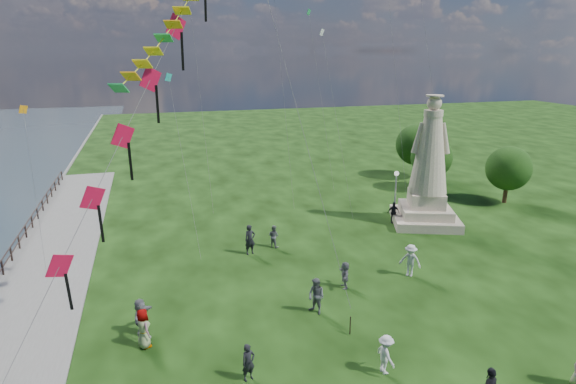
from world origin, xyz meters
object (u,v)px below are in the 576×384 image
object	(u,v)px
person_1	(316,296)
person_8	(410,260)
lamppost	(396,185)
person_7	(274,236)
person_2	(386,354)
person_6	(250,240)
person_0	(248,362)
person_10	(143,328)
statue	(428,177)
person_5	(141,316)
person_11	(345,275)
person_9	(393,212)

from	to	relation	value
person_1	person_8	world-z (taller)	person_8
lamppost	person_7	world-z (taller)	lamppost
person_2	person_6	xyz separation A→B (m)	(-2.76, 13.09, 0.14)
person_0	lamppost	bearing A→B (deg)	28.06
person_10	statue	bearing A→B (deg)	-85.91
person_5	person_8	bearing A→B (deg)	-61.48
person_2	person_1	bearing A→B (deg)	6.13
lamppost	person_5	xyz separation A→B (m)	(-18.52, -10.67, -1.91)
statue	person_8	world-z (taller)	statue
lamppost	person_8	xyz separation A→B (m)	(-3.72, -8.83, -1.82)
person_5	person_11	world-z (taller)	person_5
person_5	person_10	distance (m)	1.12
statue	person_1	world-z (taller)	statue
lamppost	person_9	distance (m)	2.07
person_9	person_6	bearing A→B (deg)	-161.48
statue	person_10	distance (m)	23.05
person_0	person_5	world-z (taller)	person_5
person_6	lamppost	bearing A→B (deg)	1.81
person_0	person_9	bearing A→B (deg)	27.78
statue	person_8	bearing A→B (deg)	-105.37
lamppost	person_11	xyz separation A→B (m)	(-7.87, -9.12, -2.03)
lamppost	person_7	distance (m)	10.67
lamppost	person_2	bearing A→B (deg)	-119.23
person_6	person_11	world-z (taller)	person_6
person_2	person_11	size ratio (longest dim) A/B	1.11
person_2	person_10	distance (m)	10.33
person_0	person_5	distance (m)	6.08
person_6	person_7	distance (m)	1.89
statue	person_2	world-z (taller)	statue
person_10	person_11	xyz separation A→B (m)	(10.54, 2.66, -0.15)
person_9	person_5	bearing A→B (deg)	-145.54
person_0	person_8	xyz separation A→B (m)	(10.76, 6.38, 0.18)
person_1	person_5	world-z (taller)	person_1
person_2	person_11	distance (m)	7.32
statue	person_6	size ratio (longest dim) A/B	4.90
person_8	person_10	size ratio (longest dim) A/B	1.06
statue	person_11	world-z (taller)	statue
person_1	person_2	world-z (taller)	person_1
person_0	person_7	size ratio (longest dim) A/B	1.03
person_7	person_9	distance (m)	10.02
person_11	person_10	bearing A→B (deg)	-63.57
statue	person_5	world-z (taller)	statue
person_9	person_10	xyz separation A→B (m)	(-18.06, -11.28, 0.09)
person_1	person_5	bearing A→B (deg)	-123.76
person_8	person_10	world-z (taller)	person_8
lamppost	person_9	size ratio (longest dim) A/B	2.39
person_5	person_8	size ratio (longest dim) A/B	0.91
person_1	person_6	distance (m)	8.16
person_1	person_0	bearing A→B (deg)	-76.49
person_10	person_7	bearing A→B (deg)	-64.99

